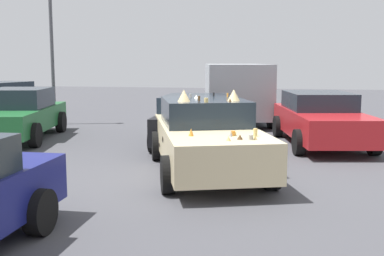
% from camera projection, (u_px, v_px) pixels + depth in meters
% --- Properties ---
extents(ground_plane, '(60.00, 60.00, 0.00)m').
position_uv_depth(ground_plane, '(207.00, 173.00, 9.50)').
color(ground_plane, '#47474C').
extents(art_car_decorated, '(4.82, 3.13, 1.68)m').
position_uv_depth(art_car_decorated, '(206.00, 136.00, 9.46)').
color(art_car_decorated, beige).
rests_on(art_car_decorated, ground).
extents(parked_van_far_left, '(5.13, 3.03, 2.11)m').
position_uv_depth(parked_van_far_left, '(236.00, 90.00, 17.11)').
color(parked_van_far_left, '#9EA3A8').
rests_on(parked_van_far_left, ground).
extents(parked_sedan_near_left, '(4.47, 2.69, 1.38)m').
position_uv_depth(parked_sedan_near_left, '(5.00, 98.00, 19.74)').
color(parked_sedan_near_left, silver).
rests_on(parked_sedan_near_left, ground).
extents(parked_sedan_far_right, '(4.65, 2.64, 1.45)m').
position_uv_depth(parked_sedan_far_right, '(19.00, 114.00, 13.55)').
color(parked_sedan_far_right, '#1E602D').
rests_on(parked_sedan_far_right, ground).
extents(parked_sedan_near_right, '(4.71, 2.63, 1.39)m').
position_uv_depth(parked_sedan_near_right, '(321.00, 118.00, 12.63)').
color(parked_sedan_near_right, red).
rests_on(parked_sedan_near_right, ground).
extents(parked_sedan_behind_left, '(4.12, 2.14, 1.35)m').
position_uv_depth(parked_sedan_behind_left, '(197.00, 120.00, 12.51)').
color(parked_sedan_behind_left, black).
rests_on(parked_sedan_behind_left, ground).
extents(lot_lamp_post, '(0.28, 0.28, 4.98)m').
position_uv_depth(lot_lamp_post, '(52.00, 40.00, 16.43)').
color(lot_lamp_post, '#4C4C51').
rests_on(lot_lamp_post, ground).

